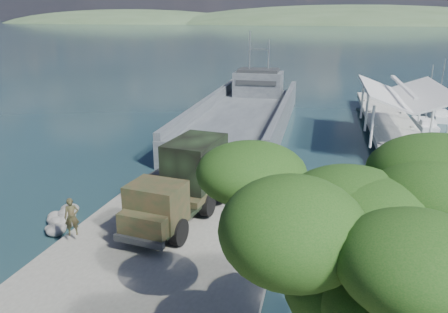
# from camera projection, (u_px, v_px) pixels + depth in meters

# --- Properties ---
(ground) EXTENTS (1400.00, 1400.00, 0.00)m
(ground) POSITION_uv_depth(u_px,v_px,m) (172.00, 244.00, 21.27)
(ground) COLOR #18343A
(ground) RESTS_ON ground
(boat_ramp) EXTENTS (10.00, 18.00, 0.50)m
(boat_ramp) POSITION_uv_depth(u_px,v_px,m) (164.00, 250.00, 20.26)
(boat_ramp) COLOR slate
(boat_ramp) RESTS_ON ground
(shoreline_rocks) EXTENTS (3.20, 5.60, 0.90)m
(shoreline_rocks) POSITION_uv_depth(u_px,v_px,m) (64.00, 226.00, 23.04)
(shoreline_rocks) COLOR #5B5B59
(shoreline_rocks) RESTS_ON ground
(distant_headlands) EXTENTS (1000.00, 240.00, 48.00)m
(distant_headlands) POSITION_uv_depth(u_px,v_px,m) (364.00, 24.00, 530.09)
(distant_headlands) COLOR #3A5334
(distant_headlands) RESTS_ON ground
(pier) EXTENTS (6.40, 44.00, 6.10)m
(pier) POSITION_uv_depth(u_px,v_px,m) (400.00, 132.00, 35.44)
(pier) COLOR gray
(pier) RESTS_ON ground
(landing_craft) EXTENTS (8.39, 32.61, 9.66)m
(landing_craft) POSITION_uv_depth(u_px,v_px,m) (244.00, 120.00, 43.12)
(landing_craft) COLOR #3E434A
(landing_craft) RESTS_ON ground
(military_truck) EXTENTS (3.72, 8.47, 3.80)m
(military_truck) POSITION_uv_depth(u_px,v_px,m) (184.00, 182.00, 22.61)
(military_truck) COLOR black
(military_truck) RESTS_ON boat_ramp
(soldier) EXTENTS (0.78, 0.69, 1.80)m
(soldier) POSITION_uv_depth(u_px,v_px,m) (73.00, 224.00, 20.20)
(soldier) COLOR #21321B
(soldier) RESTS_ON boat_ramp
(sailboat_near) EXTENTS (1.64, 5.24, 6.34)m
(sailboat_near) POSITION_uv_depth(u_px,v_px,m) (425.00, 125.00, 42.75)
(sailboat_near) COLOR silver
(sailboat_near) RESTS_ON ground
(sailboat_far) EXTENTS (1.81, 5.42, 6.51)m
(sailboat_far) POSITION_uv_depth(u_px,v_px,m) (437.00, 115.00, 46.95)
(sailboat_far) COLOR silver
(sailboat_far) RESTS_ON ground
(overhang_tree) EXTENTS (8.55, 7.88, 7.77)m
(overhang_tree) POSITION_uv_depth(u_px,v_px,m) (381.00, 233.00, 9.26)
(overhang_tree) COLOR #2F2213
(overhang_tree) RESTS_ON ground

